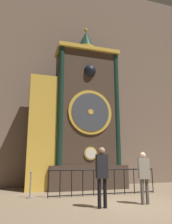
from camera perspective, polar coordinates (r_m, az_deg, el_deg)
The scene contains 7 objects.
ground_plane at distance 7.57m, azimuth 12.10°, elevation -22.64°, with size 28.00×28.00×0.00m, color #847056.
cathedral_back_wall at distance 13.52m, azimuth -1.12°, elevation 9.43°, with size 24.00×0.32×12.80m.
clock_tower at distance 11.31m, azimuth -2.04°, elevation -1.34°, with size 4.88×1.77×8.76m.
railing_fence at distance 9.23m, azimuth 4.77°, elevation -17.44°, with size 4.52×0.05×1.01m.
visitor_near at distance 6.83m, azimuth 4.17°, elevation -15.01°, with size 0.36×0.25×1.76m.
visitor_far at distance 7.61m, azimuth 14.85°, elevation -15.08°, with size 0.38×0.29×1.63m.
stanchion_post at distance 8.88m, azimuth -14.36°, elevation -18.96°, with size 0.28×0.28×0.96m.
Camera 1 is at (-3.56, -6.53, 1.40)m, focal length 35.00 mm.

